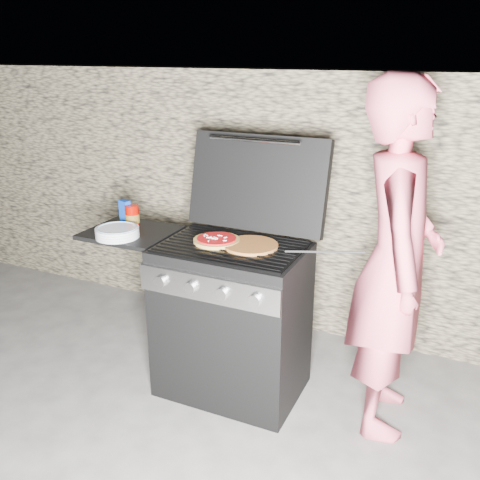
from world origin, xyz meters
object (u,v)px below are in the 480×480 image
at_px(pizza_topped, 217,240).
at_px(sauce_jar, 132,215).
at_px(gas_grill, 194,311).
at_px(person, 396,262).

xyz_separation_m(pizza_topped, sauce_jar, (-0.62, 0.07, 0.04)).
bearing_deg(pizza_topped, gas_grill, -174.85).
bearing_deg(gas_grill, person, 5.72).
xyz_separation_m(gas_grill, person, (1.11, 0.11, 0.46)).
bearing_deg(gas_grill, pizza_topped, 5.15).
xyz_separation_m(gas_grill, sauce_jar, (-0.46, 0.09, 0.51)).
distance_m(pizza_topped, sauce_jar, 0.62).
relative_size(gas_grill, sauce_jar, 10.30).
bearing_deg(pizza_topped, person, 5.81).
xyz_separation_m(pizza_topped, person, (0.96, 0.10, -0.01)).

